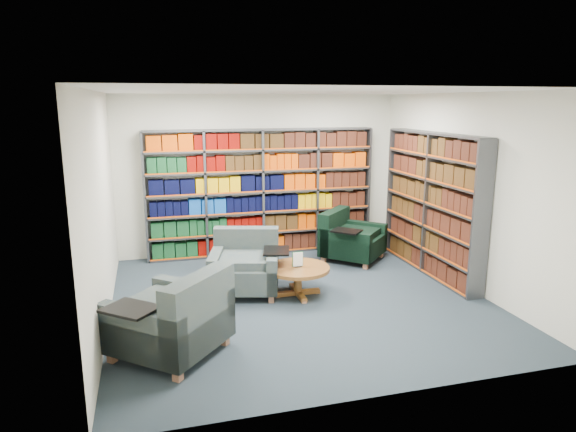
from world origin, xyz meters
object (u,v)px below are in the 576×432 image
object	(u,v)px
chair_green_right	(348,240)
coffee_table	(298,273)
chair_teal_front	(176,322)
chair_teal_left	(245,267)

from	to	relation	value
chair_green_right	coffee_table	distance (m)	1.95
chair_teal_front	coffee_table	xyz separation A→B (m)	(1.74, 1.33, -0.04)
chair_teal_front	coffee_table	distance (m)	2.19
chair_green_right	coffee_table	xyz separation A→B (m)	(-1.33, -1.42, -0.00)
chair_teal_front	coffee_table	world-z (taller)	chair_teal_front
chair_teal_left	coffee_table	world-z (taller)	chair_teal_left
chair_teal_front	chair_green_right	bearing A→B (deg)	41.91
chair_teal_front	coffee_table	bearing A→B (deg)	37.37
chair_green_right	chair_teal_front	world-z (taller)	chair_teal_front
chair_green_right	coffee_table	world-z (taller)	chair_green_right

